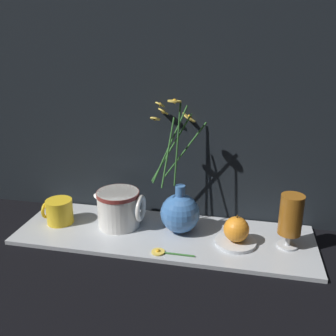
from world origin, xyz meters
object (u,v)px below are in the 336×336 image
at_px(yellow_mug, 60,211).
at_px(tea_glass, 291,216).
at_px(ceramic_pitcher, 119,207).
at_px(vase_with_flowers, 180,210).
at_px(orange_fruit, 236,229).

relative_size(yellow_mug, tea_glass, 0.59).
relative_size(yellow_mug, ceramic_pitcher, 0.59).
xyz_separation_m(vase_with_flowers, tea_glass, (0.31, -0.03, 0.02)).
relative_size(vase_with_flowers, tea_glass, 2.54).
relative_size(yellow_mug, orange_fruit, 1.15).
relative_size(ceramic_pitcher, tea_glass, 0.99).
xyz_separation_m(yellow_mug, ceramic_pitcher, (0.19, 0.02, 0.02)).
bearing_deg(orange_fruit, tea_glass, 5.81).
xyz_separation_m(yellow_mug, orange_fruit, (0.55, -0.02, 0.01)).
relative_size(tea_glass, orange_fruit, 1.95).
xyz_separation_m(vase_with_flowers, orange_fruit, (0.17, -0.04, -0.02)).
xyz_separation_m(vase_with_flowers, ceramic_pitcher, (-0.19, -0.01, -0.01)).
bearing_deg(orange_fruit, yellow_mug, 177.92).
distance_m(vase_with_flowers, tea_glass, 0.31).
distance_m(ceramic_pitcher, tea_glass, 0.50).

